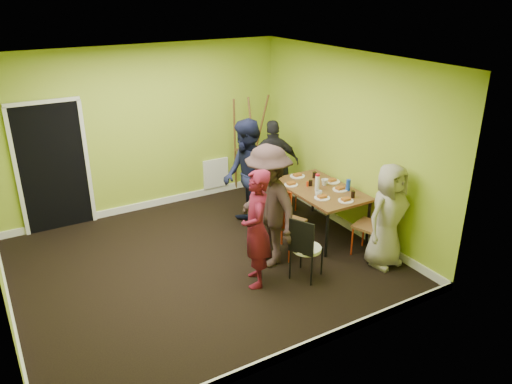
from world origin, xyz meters
TOP-DOWN VIEW (x-y plane):
  - ground at (0.00, 0.00)m, footprint 5.00×5.00m
  - room_walls at (-0.02, 0.04)m, footprint 5.04×4.54m
  - dining_table at (2.01, -0.04)m, footprint 0.90×1.50m
  - chair_left_far at (1.27, 0.42)m, footprint 0.44×0.44m
  - chair_left_near at (1.09, -0.38)m, footprint 0.59×0.59m
  - chair_back_end at (1.97, 1.10)m, footprint 0.40×0.46m
  - chair_front_end at (2.23, -1.05)m, footprint 0.52×0.52m
  - chair_bentwood at (1.00, -1.05)m, footprint 0.48×0.47m
  - easel at (1.86, 1.96)m, footprint 0.74×0.70m
  - plate_near_left at (1.69, 0.30)m, footprint 0.21×0.21m
  - plate_near_right at (1.79, -0.36)m, footprint 0.23×0.23m
  - plate_far_back at (1.99, 0.56)m, footprint 0.25×0.25m
  - plate_far_front at (2.03, -0.62)m, footprint 0.23×0.23m
  - plate_wall_back at (2.33, 0.09)m, footprint 0.26×0.26m
  - plate_wall_front at (2.23, -0.24)m, footprint 0.23×0.23m
  - thermos at (1.91, -0.08)m, footprint 0.07×0.07m
  - blue_bottle at (2.32, -0.32)m, footprint 0.07×0.07m
  - orange_bottle at (1.88, 0.13)m, footprint 0.03×0.03m
  - glass_mid at (1.93, 0.12)m, footprint 0.06×0.06m
  - glass_back at (2.20, 0.37)m, footprint 0.07×0.07m
  - glass_front at (2.20, -0.57)m, footprint 0.06×0.06m
  - cup_a at (1.79, -0.28)m, footprint 0.11×0.11m
  - cup_b at (2.14, 0.03)m, footprint 0.11×0.11m
  - person_standing at (0.41, -0.80)m, footprint 0.58×0.68m
  - person_left_far at (1.06, 0.60)m, footprint 0.88×1.02m
  - person_left_near at (0.81, -0.43)m, footprint 0.70×1.15m
  - person_back_end at (1.95, 1.24)m, footprint 0.98×0.67m
  - person_front_end at (2.21, -1.30)m, footprint 0.77×0.54m

SIDE VIEW (x-z plane):
  - ground at x=0.00m, z-range 0.00..0.00m
  - chair_left_far at x=1.27m, z-range 0.05..0.92m
  - chair_bentwood at x=1.00m, z-range 0.05..0.95m
  - chair_front_end at x=2.23m, z-range 0.06..1.04m
  - chair_left_near at x=1.09m, z-range 0.07..1.16m
  - chair_back_end at x=1.97m, z-range 0.19..1.10m
  - dining_table at x=2.01m, z-range 0.32..1.07m
  - person_front_end at x=2.21m, z-range 0.00..1.49m
  - plate_near_left at x=1.69m, z-range 0.75..0.76m
  - plate_near_right at x=1.79m, z-range 0.75..0.76m
  - plate_far_back at x=1.99m, z-range 0.75..0.76m
  - plate_far_front at x=2.03m, z-range 0.75..0.76m
  - plate_wall_back at x=2.33m, z-range 0.75..0.76m
  - plate_wall_front at x=2.23m, z-range 0.75..0.76m
  - person_back_end at x=1.95m, z-range 0.00..1.55m
  - orange_bottle at x=1.88m, z-range 0.75..0.83m
  - person_standing at x=0.41m, z-range 0.00..1.59m
  - cup_a at x=1.79m, z-range 0.75..0.84m
  - glass_mid at x=1.93m, z-range 0.75..0.84m
  - glass_back at x=2.20m, z-range 0.75..0.85m
  - cup_b at x=2.14m, z-range 0.75..0.85m
  - glass_front at x=2.20m, z-range 0.75..0.86m
  - blue_bottle at x=2.32m, z-range 0.75..0.93m
  - thermos at x=1.91m, z-range 0.75..0.98m
  - person_left_near at x=0.81m, z-range 0.00..1.74m
  - person_left_far at x=1.06m, z-range 0.00..1.81m
  - easel at x=1.86m, z-range -0.01..1.84m
  - room_walls at x=-0.02m, z-range -0.42..2.40m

